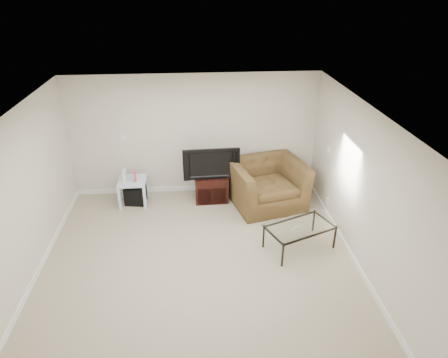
{
  "coord_description": "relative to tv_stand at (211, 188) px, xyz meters",
  "views": [
    {
      "loc": [
        -0.02,
        -5.1,
        4.14
      ],
      "look_at": [
        0.5,
        1.2,
        0.9
      ],
      "focal_mm": 32.0,
      "sensor_mm": 36.0,
      "label": 1
    }
  ],
  "objects": [
    {
      "name": "plate_back",
      "position": [
        -1.71,
        0.44,
        0.98
      ],
      "size": [
        0.12,
        0.02,
        0.12
      ],
      "primitive_type": "cube",
      "color": "white",
      "rests_on": "wall_back"
    },
    {
      "name": "side_table",
      "position": [
        -1.57,
        0.0,
        -0.01
      ],
      "size": [
        0.55,
        0.55,
        0.52
      ],
      "primitive_type": null,
      "rotation": [
        0.0,
        0.0,
        0.01
      ],
      "color": "#C7E6F7",
      "rests_on": "floor"
    },
    {
      "name": "tv_stand",
      "position": [
        0.0,
        0.0,
        0.0
      ],
      "size": [
        0.66,
        0.47,
        0.55
      ],
      "primitive_type": null,
      "rotation": [
        0.0,
        0.0,
        0.02
      ],
      "color": "black",
      "rests_on": "floor"
    },
    {
      "name": "coffee_table",
      "position": [
        1.38,
        -1.75,
        -0.05
      ],
      "size": [
        1.29,
        1.03,
        0.44
      ],
      "primitive_type": null,
      "rotation": [
        0.0,
        0.0,
        0.39
      ],
      "color": "black",
      "rests_on": "floor"
    },
    {
      "name": "floor",
      "position": [
        -0.31,
        -2.05,
        -0.27
      ],
      "size": [
        5.0,
        5.0,
        0.0
      ],
      "primitive_type": "plane",
      "color": "tan",
      "rests_on": "ground"
    },
    {
      "name": "game_case",
      "position": [
        -1.51,
        -0.02,
        0.35
      ],
      "size": [
        0.08,
        0.16,
        0.21
      ],
      "primitive_type": "cube",
      "rotation": [
        0.0,
        0.0,
        0.18
      ],
      "color": "#CC4C4C",
      "rests_on": "side_table"
    },
    {
      "name": "game_console",
      "position": [
        -1.7,
        -0.02,
        0.36
      ],
      "size": [
        0.05,
        0.17,
        0.24
      ],
      "primitive_type": "cube",
      "rotation": [
        0.0,
        0.0,
        0.0
      ],
      "color": "white",
      "rests_on": "side_table"
    },
    {
      "name": "television",
      "position": [
        0.0,
        -0.03,
        0.59
      ],
      "size": [
        1.04,
        0.24,
        0.64
      ],
      "primitive_type": "imported",
      "rotation": [
        0.0,
        0.0,
        0.03
      ],
      "color": "black",
      "rests_on": "tv_stand"
    },
    {
      "name": "wall_right",
      "position": [
        2.19,
        -2.05,
        0.98
      ],
      "size": [
        0.02,
        5.0,
        2.5
      ],
      "primitive_type": "cube",
      "color": "silver",
      "rests_on": "ground"
    },
    {
      "name": "recliner",
      "position": [
        1.1,
        -0.25,
        0.33
      ],
      "size": [
        1.56,
        1.2,
        1.21
      ],
      "primitive_type": "imported",
      "rotation": [
        0.0,
        0.0,
        0.24
      ],
      "color": "brown",
      "rests_on": "floor"
    },
    {
      "name": "wall_back",
      "position": [
        -0.31,
        0.45,
        0.98
      ],
      "size": [
        5.0,
        0.02,
        2.5
      ],
      "primitive_type": "cube",
      "color": "silver",
      "rests_on": "ground"
    },
    {
      "name": "dvd_player",
      "position": [
        0.0,
        -0.04,
        0.18
      ],
      "size": [
        0.4,
        0.29,
        0.06
      ],
      "primitive_type": "cube",
      "rotation": [
        0.0,
        0.0,
        0.02
      ],
      "color": "black",
      "rests_on": "tv_stand"
    },
    {
      "name": "wall_left",
      "position": [
        -2.81,
        -2.05,
        0.98
      ],
      "size": [
        0.02,
        5.0,
        2.5
      ],
      "primitive_type": "cube",
      "color": "silver",
      "rests_on": "ground"
    },
    {
      "name": "plate_right_outlet",
      "position": [
        2.18,
        -0.75,
        0.03
      ],
      "size": [
        0.02,
        0.08,
        0.12
      ],
      "primitive_type": "cube",
      "color": "white",
      "rests_on": "wall_right"
    },
    {
      "name": "ceiling",
      "position": [
        -0.31,
        -2.05,
        2.23
      ],
      "size": [
        5.0,
        5.0,
        0.0
      ],
      "primitive_type": "plane",
      "color": "white",
      "rests_on": "ground"
    },
    {
      "name": "plate_right_switch",
      "position": [
        2.18,
        -0.45,
        0.98
      ],
      "size": [
        0.02,
        0.09,
        0.13
      ],
      "primitive_type": "cube",
      "color": "white",
      "rests_on": "wall_right"
    },
    {
      "name": "subwoofer",
      "position": [
        -1.54,
        0.02,
        -0.09
      ],
      "size": [
        0.43,
        0.43,
        0.38
      ],
      "primitive_type": "cube",
      "rotation": [
        0.0,
        0.0,
        -0.15
      ],
      "color": "black",
      "rests_on": "floor"
    },
    {
      "name": "remote",
      "position": [
        1.27,
        -1.85,
        0.18
      ],
      "size": [
        0.17,
        0.15,
        0.02
      ],
      "primitive_type": "cube",
      "rotation": [
        0.0,
        0.0,
        0.72
      ],
      "color": "#B2B2B7",
      "rests_on": "coffee_table"
    }
  ]
}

